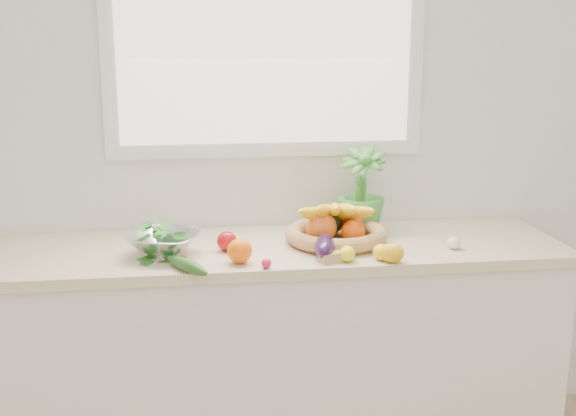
{
  "coord_description": "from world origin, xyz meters",
  "views": [
    {
      "loc": [
        -0.31,
        -0.71,
        1.7
      ],
      "look_at": [
        0.05,
        1.93,
        1.05
      ],
      "focal_mm": 45.0,
      "sensor_mm": 36.0,
      "label": 1
    }
  ],
  "objects": [
    {
      "name": "cucumber",
      "position": [
        -0.34,
        1.67,
        0.92
      ],
      "size": [
        0.17,
        0.23,
        0.04
      ],
      "primitive_type": "ellipsoid",
      "rotation": [
        0.0,
        0.0,
        0.58
      ],
      "color": "#255017",
      "rests_on": "countertop"
    },
    {
      "name": "eggplant",
      "position": [
        0.16,
        1.77,
        0.94
      ],
      "size": [
        0.11,
        0.21,
        0.08
      ],
      "primitive_type": "ellipsoid",
      "rotation": [
        0.0,
        0.0,
        -0.2
      ],
      "color": "#260E34",
      "rests_on": "countertop"
    },
    {
      "name": "window_pane",
      "position": [
        0.0,
        2.21,
        1.75
      ],
      "size": [
        1.18,
        0.01,
        0.98
      ],
      "primitive_type": "cube",
      "color": "white",
      "rests_on": "window_frame"
    },
    {
      "name": "colander_with_spinach",
      "position": [
        -0.42,
        1.87,
        0.97
      ],
      "size": [
        0.33,
        0.33,
        0.13
      ],
      "color": "white",
      "rests_on": "countertop"
    },
    {
      "name": "garlic_b",
      "position": [
        0.32,
        1.97,
        0.92
      ],
      "size": [
        0.06,
        0.06,
        0.04
      ],
      "primitive_type": "ellipsoid",
      "rotation": [
        0.0,
        0.0,
        -0.25
      ],
      "color": "silver",
      "rests_on": "countertop"
    },
    {
      "name": "ginger",
      "position": [
        0.19,
        1.71,
        0.92
      ],
      "size": [
        0.12,
        0.08,
        0.04
      ],
      "primitive_type": "cube",
      "rotation": [
        0.0,
        0.0,
        0.29
      ],
      "color": "tan",
      "rests_on": "countertop"
    },
    {
      "name": "lemon_a",
      "position": [
        0.36,
        1.71,
        0.93
      ],
      "size": [
        0.08,
        0.09,
        0.06
      ],
      "primitive_type": "ellipsoid",
      "rotation": [
        0.0,
        0.0,
        0.42
      ],
      "color": "yellow",
      "rests_on": "countertop"
    },
    {
      "name": "lemon_b",
      "position": [
        0.23,
        1.71,
        0.93
      ],
      "size": [
        0.07,
        0.08,
        0.06
      ],
      "primitive_type": "ellipsoid",
      "rotation": [
        0.0,
        0.0,
        -0.22
      ],
      "color": "#F7F60D",
      "rests_on": "countertop"
    },
    {
      "name": "back_wall",
      "position": [
        0.0,
        2.25,
        1.35
      ],
      "size": [
        4.5,
        0.02,
        2.7
      ],
      "primitive_type": "cube",
      "color": "white",
      "rests_on": "ground"
    },
    {
      "name": "countertop",
      "position": [
        0.0,
        1.95,
        0.88
      ],
      "size": [
        2.24,
        0.62,
        0.04
      ],
      "primitive_type": "cube",
      "color": "beige",
      "rests_on": "counter_cabinet"
    },
    {
      "name": "potted_herb",
      "position": [
        0.37,
        2.1,
        1.08
      ],
      "size": [
        0.25,
        0.25,
        0.35
      ],
      "primitive_type": "imported",
      "rotation": [
        0.0,
        0.0,
        -0.35
      ],
      "color": "#439335",
      "rests_on": "countertop"
    },
    {
      "name": "lemon_c",
      "position": [
        0.39,
        1.68,
        0.94
      ],
      "size": [
        0.11,
        0.11,
        0.07
      ],
      "primitive_type": "ellipsoid",
      "rotation": [
        0.0,
        0.0,
        0.99
      ],
      "color": "#FAAF0D",
      "rests_on": "countertop"
    },
    {
      "name": "radish",
      "position": [
        -0.06,
        1.67,
        0.92
      ],
      "size": [
        0.04,
        0.04,
        0.04
      ],
      "primitive_type": "sphere",
      "rotation": [
        0.0,
        0.0,
        0.17
      ],
      "color": "#DD1B4B",
      "rests_on": "countertop"
    },
    {
      "name": "garlic_a",
      "position": [
        0.2,
        1.86,
        0.92
      ],
      "size": [
        0.07,
        0.07,
        0.05
      ],
      "primitive_type": "ellipsoid",
      "rotation": [
        0.0,
        0.0,
        -0.28
      ],
      "color": "white",
      "rests_on": "countertop"
    },
    {
      "name": "counter_cabinet",
      "position": [
        0.0,
        1.95,
        0.43
      ],
      "size": [
        2.2,
        0.58,
        0.86
      ],
      "primitive_type": "cube",
      "color": "silver",
      "rests_on": "ground"
    },
    {
      "name": "window_frame",
      "position": [
        0.0,
        2.23,
        1.75
      ],
      "size": [
        1.3,
        0.03,
        1.1
      ],
      "primitive_type": "cube",
      "color": "white",
      "rests_on": "back_wall"
    },
    {
      "name": "apple",
      "position": [
        -0.19,
        1.9,
        0.94
      ],
      "size": [
        0.09,
        0.09,
        0.08
      ],
      "primitive_type": "sphere",
      "rotation": [
        0.0,
        0.0,
        0.21
      ],
      "color": "red",
      "rests_on": "countertop"
    },
    {
      "name": "fruit_basket",
      "position": [
        0.24,
        1.95,
        0.96
      ],
      "size": [
        0.45,
        0.45,
        0.19
      ],
      "color": "tan",
      "rests_on": "countertop"
    },
    {
      "name": "orange_loose",
      "position": [
        -0.15,
        1.74,
        0.94
      ],
      "size": [
        0.12,
        0.12,
        0.09
      ],
      "primitive_type": "sphere",
      "rotation": [
        0.0,
        0.0,
        0.37
      ],
      "color": "#FF6708",
      "rests_on": "countertop"
    },
    {
      "name": "garlic_c",
      "position": [
        0.67,
        1.81,
        0.92
      ],
      "size": [
        0.07,
        0.07,
        0.05
      ],
      "primitive_type": "ellipsoid",
      "rotation": [
        0.0,
        0.0,
        0.34
      ],
      "color": "white",
      "rests_on": "countertop"
    }
  ]
}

